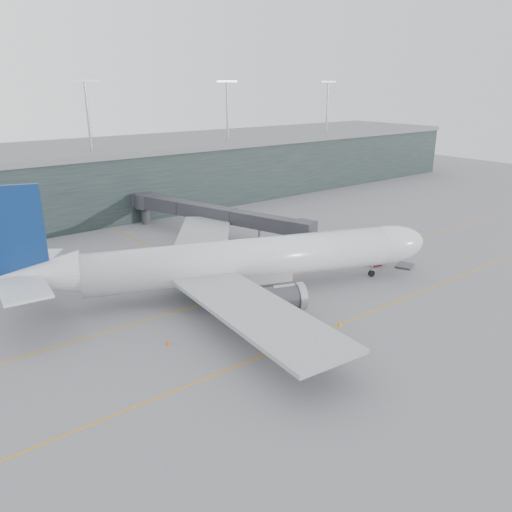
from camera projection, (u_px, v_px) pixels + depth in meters
ground at (190, 294)px, 71.82m from camera, size 320.00×320.00×0.00m
taxiline_a at (205, 303)px, 68.82m from camera, size 160.00×0.25×0.02m
taxiline_b at (280, 349)px, 56.85m from camera, size 160.00×0.25×0.02m
taxiline_lead_main at (157, 252)px, 89.67m from camera, size 0.25×60.00×0.02m
terminal at (58, 182)px, 112.73m from camera, size 240.00×36.00×29.00m
main_aircraft at (240, 261)px, 70.60m from camera, size 59.84×55.23×17.36m
jet_bridge at (207, 210)px, 98.97m from camera, size 16.15×43.02×6.61m
gse_cart at (376, 261)px, 82.72m from camera, size 2.27×1.62×1.43m
baggage_dolly at (404, 266)px, 82.38m from camera, size 3.76×3.45×0.30m
uld_a at (126, 274)px, 76.70m from camera, size 2.09×1.78×1.71m
uld_b at (138, 268)px, 79.23m from camera, size 2.38×2.10×1.84m
uld_c at (154, 268)px, 78.79m from camera, size 2.61×2.33×1.99m
cone_nose at (371, 256)px, 86.54m from camera, size 0.46×0.46×0.73m
cone_wing_stbd at (339, 323)px, 62.11m from camera, size 0.48×0.48×0.76m
cone_wing_port at (213, 257)px, 86.07m from camera, size 0.47×0.47×0.76m
cone_tail at (169, 342)px, 57.60m from camera, size 0.50×0.50×0.79m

